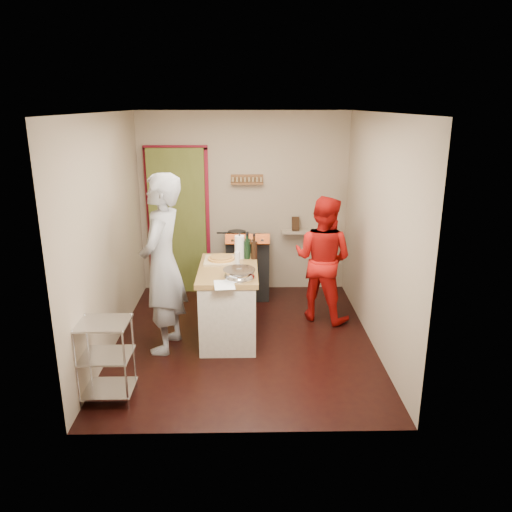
# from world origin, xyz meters

# --- Properties ---
(floor) EXTENTS (3.50, 3.50, 0.00)m
(floor) POSITION_xyz_m (0.00, 0.00, 0.00)
(floor) COLOR black
(floor) RESTS_ON ground
(back_wall) EXTENTS (3.00, 0.44, 2.60)m
(back_wall) POSITION_xyz_m (-0.64, 1.78, 1.13)
(back_wall) COLOR gray
(back_wall) RESTS_ON ground
(left_wall) EXTENTS (0.04, 3.50, 2.60)m
(left_wall) POSITION_xyz_m (-1.50, 0.00, 1.30)
(left_wall) COLOR gray
(left_wall) RESTS_ON ground
(right_wall) EXTENTS (0.04, 3.50, 2.60)m
(right_wall) POSITION_xyz_m (1.50, 0.00, 1.30)
(right_wall) COLOR gray
(right_wall) RESTS_ON ground
(ceiling) EXTENTS (3.00, 3.50, 0.02)m
(ceiling) POSITION_xyz_m (0.00, 0.00, 2.61)
(ceiling) COLOR white
(ceiling) RESTS_ON back_wall
(stove) EXTENTS (0.60, 0.63, 1.00)m
(stove) POSITION_xyz_m (0.05, 1.42, 0.45)
(stove) COLOR black
(stove) RESTS_ON ground
(wire_shelving) EXTENTS (0.48, 0.40, 0.80)m
(wire_shelving) POSITION_xyz_m (-1.28, -1.20, 0.44)
(wire_shelving) COLOR silver
(wire_shelving) RESTS_ON ground
(island) EXTENTS (0.69, 1.31, 1.18)m
(island) POSITION_xyz_m (-0.17, 0.10, 0.46)
(island) COLOR beige
(island) RESTS_ON ground
(person_stripe) EXTENTS (0.60, 0.80, 2.00)m
(person_stripe) POSITION_xyz_m (-0.88, -0.17, 1.00)
(person_stripe) COLOR silver
(person_stripe) RESTS_ON ground
(person_red) EXTENTS (0.98, 0.93, 1.61)m
(person_red) POSITION_xyz_m (1.00, 0.62, 0.80)
(person_red) COLOR #AA0E0B
(person_red) RESTS_ON ground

